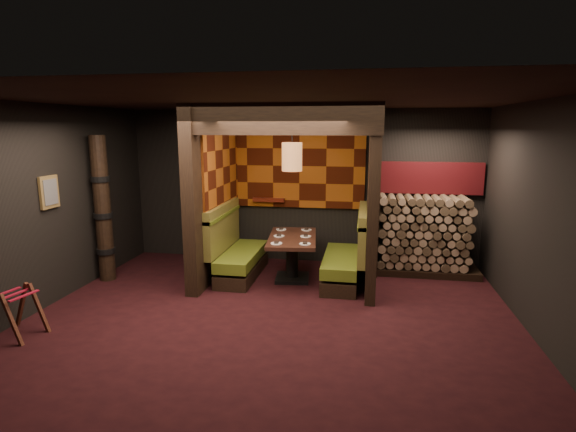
# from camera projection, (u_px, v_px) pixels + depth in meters

# --- Properties ---
(floor) EXTENTS (6.50, 5.50, 0.02)m
(floor) POSITION_uv_depth(u_px,v_px,m) (272.00, 319.00, 6.01)
(floor) COLOR black
(floor) RESTS_ON ground
(ceiling) EXTENTS (6.50, 5.50, 0.02)m
(ceiling) POSITION_uv_depth(u_px,v_px,m) (270.00, 99.00, 5.46)
(ceiling) COLOR black
(ceiling) RESTS_ON ground
(wall_back) EXTENTS (6.50, 0.02, 2.85)m
(wall_back) POSITION_uv_depth(u_px,v_px,m) (301.00, 187.00, 8.40)
(wall_back) COLOR black
(wall_back) RESTS_ON ground
(wall_front) EXTENTS (6.50, 0.02, 2.85)m
(wall_front) POSITION_uv_depth(u_px,v_px,m) (187.00, 290.00, 3.07)
(wall_front) COLOR black
(wall_front) RESTS_ON ground
(wall_left) EXTENTS (0.02, 5.50, 2.85)m
(wall_left) POSITION_uv_depth(u_px,v_px,m) (43.00, 207.00, 6.28)
(wall_left) COLOR black
(wall_left) RESTS_ON ground
(wall_right) EXTENTS (0.02, 5.50, 2.85)m
(wall_right) POSITION_uv_depth(u_px,v_px,m) (546.00, 223.00, 5.19)
(wall_right) COLOR black
(wall_right) RESTS_ON ground
(partition_left) EXTENTS (0.20, 2.20, 2.85)m
(partition_left) POSITION_uv_depth(u_px,v_px,m) (213.00, 193.00, 7.56)
(partition_left) COLOR black
(partition_left) RESTS_ON floor
(partition_right) EXTENTS (0.15, 2.10, 2.85)m
(partition_right) POSITION_uv_depth(u_px,v_px,m) (372.00, 197.00, 7.16)
(partition_right) COLOR black
(partition_right) RESTS_ON floor
(header_beam) EXTENTS (2.85, 0.18, 0.44)m
(header_beam) POSITION_uv_depth(u_px,v_px,m) (279.00, 119.00, 6.18)
(header_beam) COLOR black
(header_beam) RESTS_ON partition_left
(tapa_back_panel) EXTENTS (2.40, 0.06, 1.55)m
(tapa_back_panel) POSITION_uv_depth(u_px,v_px,m) (300.00, 166.00, 8.28)
(tapa_back_panel) COLOR #924510
(tapa_back_panel) RESTS_ON wall_back
(tapa_side_panel) EXTENTS (0.04, 1.85, 1.45)m
(tapa_side_panel) POSITION_uv_depth(u_px,v_px,m) (222.00, 167.00, 7.62)
(tapa_side_panel) COLOR #924510
(tapa_side_panel) RESTS_ON partition_left
(lacquer_shelf) EXTENTS (0.60, 0.12, 0.07)m
(lacquer_shelf) POSITION_uv_depth(u_px,v_px,m) (269.00, 200.00, 8.44)
(lacquer_shelf) COLOR #58180E
(lacquer_shelf) RESTS_ON wall_back
(booth_bench_left) EXTENTS (0.68, 1.60, 1.14)m
(booth_bench_left) POSITION_uv_depth(u_px,v_px,m) (236.00, 253.00, 7.69)
(booth_bench_left) COLOR black
(booth_bench_left) RESTS_ON floor
(booth_bench_right) EXTENTS (0.68, 1.60, 1.14)m
(booth_bench_right) POSITION_uv_depth(u_px,v_px,m) (347.00, 259.00, 7.37)
(booth_bench_right) COLOR black
(booth_bench_right) RESTS_ON floor
(dining_table) EXTENTS (0.91, 1.49, 0.75)m
(dining_table) POSITION_uv_depth(u_px,v_px,m) (292.00, 250.00, 7.46)
(dining_table) COLOR black
(dining_table) RESTS_ON floor
(place_settings) EXTENTS (0.72, 1.19, 0.03)m
(place_settings) POSITION_uv_depth(u_px,v_px,m) (292.00, 236.00, 7.41)
(place_settings) COLOR white
(place_settings) RESTS_ON dining_table
(pendant_lamp) EXTENTS (0.32, 0.32, 1.02)m
(pendant_lamp) POSITION_uv_depth(u_px,v_px,m) (292.00, 157.00, 7.11)
(pendant_lamp) COLOR #945A2F
(pendant_lamp) RESTS_ON ceiling
(framed_picture) EXTENTS (0.05, 0.36, 0.46)m
(framed_picture) POSITION_uv_depth(u_px,v_px,m) (49.00, 192.00, 6.33)
(framed_picture) COLOR olive
(framed_picture) RESTS_ON wall_left
(luggage_rack) EXTENTS (0.67, 0.52, 0.65)m
(luggage_rack) POSITION_uv_depth(u_px,v_px,m) (17.00, 310.00, 5.47)
(luggage_rack) COLOR #462013
(luggage_rack) RESTS_ON floor
(totem_column) EXTENTS (0.31, 0.31, 2.40)m
(totem_column) POSITION_uv_depth(u_px,v_px,m) (103.00, 210.00, 7.35)
(totem_column) COLOR black
(totem_column) RESTS_ON floor
(firewood_stack) EXTENTS (1.73, 0.70, 1.36)m
(firewood_stack) POSITION_uv_depth(u_px,v_px,m) (428.00, 235.00, 7.77)
(firewood_stack) COLOR black
(firewood_stack) RESTS_ON floor
(mosaic_header) EXTENTS (1.83, 0.10, 0.56)m
(mosaic_header) POSITION_uv_depth(u_px,v_px,m) (429.00, 178.00, 7.90)
(mosaic_header) COLOR maroon
(mosaic_header) RESTS_ON wall_back
(bay_front_post) EXTENTS (0.08, 0.08, 2.85)m
(bay_front_post) POSITION_uv_depth(u_px,v_px,m) (378.00, 195.00, 7.40)
(bay_front_post) COLOR black
(bay_front_post) RESTS_ON floor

